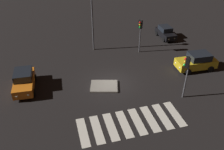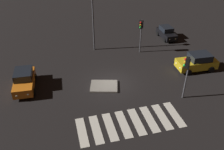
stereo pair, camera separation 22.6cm
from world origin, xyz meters
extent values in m
plane|color=black|center=(0.00, 0.00, 0.00)|extent=(80.00, 80.00, 0.00)
cube|color=gray|center=(-0.95, -0.43, 0.09)|extent=(3.13, 2.66, 0.18)
cube|color=orange|center=(-8.52, 1.37, 0.73)|extent=(2.04, 4.31, 0.86)
cube|color=black|center=(-8.50, 1.63, 1.51)|extent=(1.76, 2.25, 0.70)
cylinder|color=black|center=(-7.70, 0.02, 0.34)|extent=(0.28, 0.69, 0.68)
cylinder|color=black|center=(-9.47, 0.12, 0.34)|extent=(0.28, 0.69, 0.68)
cylinder|color=black|center=(-7.56, 2.63, 0.34)|extent=(0.28, 0.69, 0.68)
cylinder|color=black|center=(-9.33, 2.73, 0.34)|extent=(0.28, 0.69, 0.68)
sphere|color=#F2EABF|center=(-8.14, -0.71, 0.73)|extent=(0.23, 0.23, 0.23)
sphere|color=#F2EABF|center=(-9.13, -0.66, 0.73)|extent=(0.23, 0.23, 0.23)
cube|color=gold|center=(9.67, 0.22, 0.75)|extent=(4.43, 2.08, 0.89)
cube|color=black|center=(9.94, 0.20, 1.56)|extent=(2.31, 1.80, 0.72)
cylinder|color=black|center=(8.28, -0.63, 0.35)|extent=(0.71, 0.29, 0.70)
cylinder|color=black|center=(8.37, 1.20, 0.35)|extent=(0.71, 0.29, 0.70)
cylinder|color=black|center=(10.97, -0.76, 0.35)|extent=(0.71, 0.29, 0.70)
cylinder|color=black|center=(11.06, 1.06, 0.35)|extent=(0.71, 0.29, 0.70)
sphere|color=#F2EABF|center=(7.52, -0.19, 0.75)|extent=(0.23, 0.23, 0.23)
sphere|color=#F2EABF|center=(7.57, 0.83, 0.75)|extent=(0.23, 0.23, 0.23)
cube|color=black|center=(10.14, 8.68, 0.63)|extent=(1.60, 3.64, 0.74)
cube|color=black|center=(10.13, 8.90, 1.30)|extent=(1.44, 1.87, 0.60)
cylinder|color=black|center=(10.91, 7.57, 0.29)|extent=(0.22, 0.59, 0.58)
cylinder|color=black|center=(9.39, 7.55, 0.29)|extent=(0.22, 0.59, 0.58)
cylinder|color=black|center=(10.88, 9.82, 0.29)|extent=(0.22, 0.59, 0.58)
cylinder|color=black|center=(9.36, 9.80, 0.29)|extent=(0.22, 0.59, 0.58)
sphere|color=#F2EABF|center=(10.59, 6.91, 0.63)|extent=(0.19, 0.19, 0.19)
sphere|color=#F2EABF|center=(9.73, 6.90, 0.63)|extent=(0.19, 0.19, 0.19)
cylinder|color=#47474C|center=(5.83, -3.98, 2.13)|extent=(0.14, 0.14, 4.26)
cube|color=black|center=(5.68, -3.88, 3.78)|extent=(0.51, 0.54, 0.96)
sphere|color=red|center=(5.52, -3.77, 4.08)|extent=(0.22, 0.22, 0.22)
sphere|color=orange|center=(5.52, -3.77, 3.78)|extent=(0.22, 0.22, 0.22)
sphere|color=green|center=(5.52, -3.77, 3.48)|extent=(0.22, 0.22, 0.22)
cylinder|color=#47474C|center=(5.12, 5.69, 2.10)|extent=(0.14, 0.14, 4.21)
cube|color=black|center=(4.99, 5.55, 3.73)|extent=(0.54, 0.53, 0.96)
sphere|color=red|center=(4.86, 5.41, 4.03)|extent=(0.22, 0.22, 0.22)
sphere|color=orange|center=(4.86, 5.41, 3.73)|extent=(0.22, 0.22, 0.22)
sphere|color=green|center=(4.86, 5.41, 3.43)|extent=(0.22, 0.22, 0.22)
cylinder|color=#47474C|center=(-0.26, 7.84, 4.03)|extent=(0.18, 0.18, 8.05)
cube|color=silver|center=(-4.02, -5.91, 0.01)|extent=(0.70, 3.20, 0.02)
cube|color=silver|center=(-2.87, -5.91, 0.01)|extent=(0.70, 3.20, 0.02)
cube|color=silver|center=(-1.72, -5.91, 0.01)|extent=(0.70, 3.20, 0.02)
cube|color=silver|center=(-0.57, -5.91, 0.01)|extent=(0.70, 3.20, 0.02)
cube|color=silver|center=(0.58, -5.91, 0.01)|extent=(0.70, 3.20, 0.02)
cube|color=silver|center=(1.73, -5.91, 0.01)|extent=(0.70, 3.20, 0.02)
cube|color=silver|center=(2.88, -5.91, 0.01)|extent=(0.70, 3.20, 0.02)
cube|color=silver|center=(4.02, -5.91, 0.01)|extent=(0.70, 3.20, 0.02)
camera|label=1|loc=(-5.44, -19.65, 14.40)|focal=39.06mm
camera|label=2|loc=(-5.22, -19.71, 14.40)|focal=39.06mm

